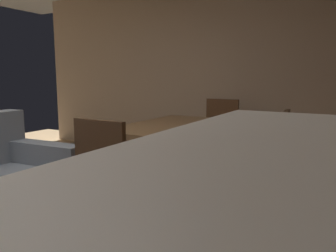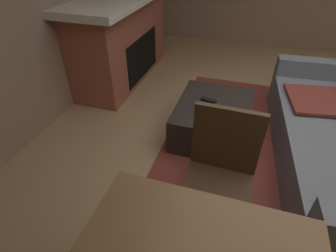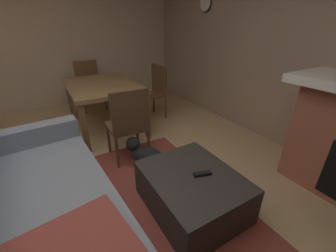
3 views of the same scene
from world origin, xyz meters
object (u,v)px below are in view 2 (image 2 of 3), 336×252
tv_remote (209,100)px  fireplace (123,39)px  ottoman_coffee_table (213,120)px  small_dog (209,175)px  dining_chair_west (220,169)px

tv_remote → fireplace: bearing=-107.6°
ottoman_coffee_table → tv_remote: (-0.04, -0.07, 0.20)m
tv_remote → small_dog: bearing=29.0°
fireplace → ottoman_coffee_table: (0.99, 1.46, -0.39)m
fireplace → ottoman_coffee_table: 1.81m
fireplace → ottoman_coffee_table: fireplace is taller
tv_remote → small_dog: (0.82, 0.18, -0.20)m
ottoman_coffee_table → dining_chair_west: bearing=10.6°
fireplace → ottoman_coffee_table: size_ratio=2.31×
fireplace → ottoman_coffee_table: bearing=55.8°
dining_chair_west → small_dog: size_ratio=1.93×
small_dog → dining_chair_west: bearing=18.9°
ottoman_coffee_table → small_dog: 0.78m
tv_remote → dining_chair_west: 1.10m
ottoman_coffee_table → small_dog: size_ratio=1.86×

